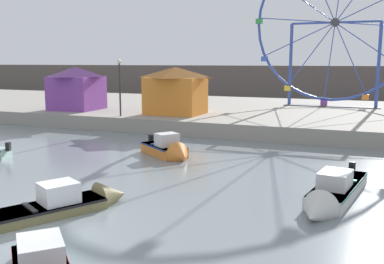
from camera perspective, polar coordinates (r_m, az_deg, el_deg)
The scene contains 10 objects.
ground_plane at distance 13.80m, azimuth -21.28°, elevation -12.21°, with size 240.00×240.00×0.00m, color slate.
quay_promenade at distance 37.70m, azimuth 8.06°, elevation 2.48°, with size 110.00×20.93×1.00m, color gray.
distant_town_skyline at distance 57.49m, azimuth 13.08°, elevation 6.35°, with size 140.00×3.00×4.40m, color #564C47.
motorboat_olive_wood at distance 15.09m, azimuth -15.68°, elevation -8.91°, with size 3.41×4.84×1.44m.
motorboat_pale_grey at distance 16.01m, azimuth 17.96°, elevation -7.80°, with size 2.16×6.11×1.41m.
motorboat_orange_hull at distance 22.50m, azimuth -3.05°, elevation -2.35°, with size 3.69×3.17×1.59m.
ferris_wheel_blue_frame at distance 39.74m, azimuth 18.38°, elevation 13.27°, with size 13.70×1.20×13.92m.
carnival_booth_orange_canopy at distance 32.51m, azimuth -2.19°, elevation 5.61°, with size 4.50×3.56×3.52m.
carnival_booth_purple_stall at distance 36.82m, azimuth -15.02°, elevation 5.71°, with size 4.15×3.91×3.49m.
promenade_lamp_near at distance 31.51m, azimuth -9.54°, elevation 6.88°, with size 0.32×0.32×4.08m.
Camera 1 is at (9.01, -9.22, 4.91)m, focal length 40.37 mm.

